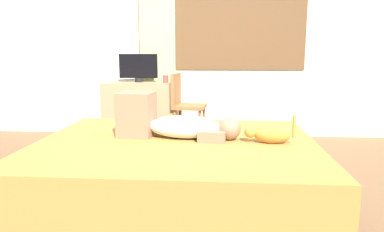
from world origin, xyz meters
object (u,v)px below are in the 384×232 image
(bed, at_px, (177,171))
(person_lying, at_px, (172,123))
(desk, at_px, (142,111))
(chair_by_desk, at_px, (184,102))
(cat, at_px, (269,134))
(tv_monitor, at_px, (138,67))
(cup, at_px, (166,79))

(bed, height_order, person_lying, person_lying)
(desk, bearing_deg, chair_by_desk, -14.90)
(bed, bearing_deg, person_lying, 114.14)
(chair_by_desk, bearing_deg, cat, -65.76)
(person_lying, height_order, chair_by_desk, chair_by_desk)
(bed, bearing_deg, cat, -2.02)
(tv_monitor, bearing_deg, bed, -69.55)
(cat, height_order, tv_monitor, tv_monitor)
(cup, distance_m, chair_by_desk, 0.37)
(cat, xyz_separation_m, chair_by_desk, (-0.79, 1.76, -0.03))
(person_lying, height_order, desk, person_lying)
(bed, xyz_separation_m, tv_monitor, (-0.70, 1.88, 0.69))
(cup, bearing_deg, person_lying, -79.93)
(cat, distance_m, cup, 2.11)
(cat, xyz_separation_m, desk, (-1.34, 1.90, -0.17))
(desk, xyz_separation_m, cup, (0.32, -0.08, 0.42))
(cat, bearing_deg, bed, 177.98)
(tv_monitor, height_order, cup, tv_monitor)
(bed, xyz_separation_m, chair_by_desk, (-0.12, 1.73, 0.28))
(tv_monitor, bearing_deg, chair_by_desk, -14.06)
(cat, relative_size, tv_monitor, 0.74)
(person_lying, distance_m, cat, 0.73)
(bed, relative_size, chair_by_desk, 2.43)
(person_lying, xyz_separation_m, tv_monitor, (-0.66, 1.78, 0.34))
(tv_monitor, bearing_deg, cat, -54.16)
(cat, bearing_deg, tv_monitor, 125.84)
(tv_monitor, bearing_deg, person_lying, -69.76)
(chair_by_desk, bearing_deg, person_lying, -87.47)
(tv_monitor, relative_size, chair_by_desk, 0.56)
(cat, xyz_separation_m, tv_monitor, (-1.37, 1.90, 0.38))
(cup, bearing_deg, bed, -79.09)
(cat, bearing_deg, cup, 119.20)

